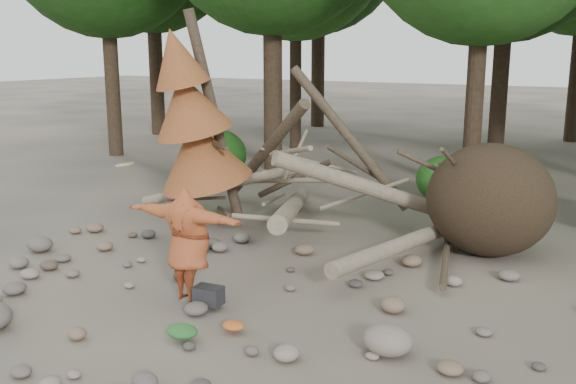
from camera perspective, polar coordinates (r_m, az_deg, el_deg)
The scene contains 11 objects.
ground at distance 9.16m, azimuth -5.82°, elevation -10.24°, with size 120.00×120.00×0.00m, color #514C44.
deadfall_pile at distance 11.72m, azimuth 14.65°, elevation -0.61°, with size 8.55×5.24×3.30m.
dead_conifer at distance 13.10m, azimuth -8.42°, elevation 6.17°, with size 2.06×2.16×4.35m.
bush_left at distance 17.73m, azimuth -6.61°, elevation 3.33°, with size 1.80×1.80×1.44m, color #1A4813.
bush_mid at distance 15.48m, azimuth 13.85°, elevation 1.10°, with size 1.40×1.40×1.12m, color #245B1A.
frisbee_thrower at distance 9.07m, azimuth -8.90°, elevation -4.62°, with size 2.75×0.93×1.76m.
backpack at distance 9.13m, azimuth -7.07°, elevation -9.46°, with size 0.39×0.26×0.26m, color black.
cloth_green at distance 8.25m, azimuth -9.36°, elevation -12.44°, with size 0.41×0.34×0.15m, color #276228.
cloth_orange at distance 8.38m, azimuth -4.88°, elevation -12.06°, with size 0.30×0.25×0.11m, color #C05D21.
boulder_mid_right at distance 7.87m, azimuth 8.85°, elevation -12.87°, with size 0.60×0.54×0.36m, color gray.
boulder_mid_left at distance 12.32m, azimuth -21.19°, elevation -4.33°, with size 0.47×0.42×0.28m, color #635C53.
Camera 1 is at (5.02, -6.79, 3.54)m, focal length 40.00 mm.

